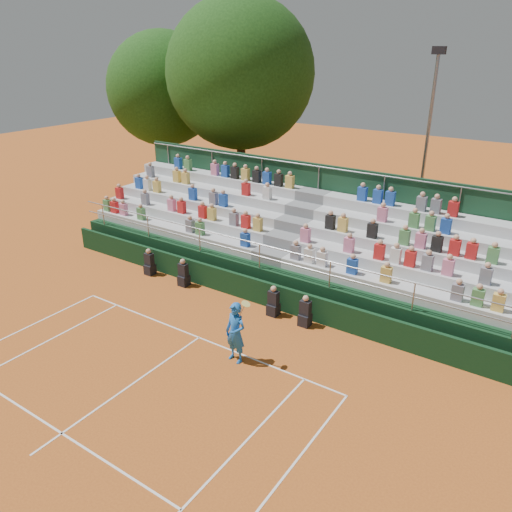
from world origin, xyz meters
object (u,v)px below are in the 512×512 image
Objects in this scene: tree_west at (163,89)px; tennis_player at (236,333)px; floodlight_mast at (428,134)px; tree_east at (240,74)px.

tennis_player is at bearing -41.22° from tree_west.
tree_west is at bearing 138.78° from tennis_player.
floodlight_mast is (1.23, 14.05, 4.25)m from tennis_player.
tennis_player is at bearing -55.21° from tree_east.
tree_west is 6.53m from tree_east.
tree_east reaches higher than tennis_player.
tree_east reaches higher than tree_west.
tree_east is at bearing -172.74° from floodlight_mast.
tennis_player is 14.73m from floodlight_mast.
floodlight_mast is at bearing 2.35° from tree_west.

